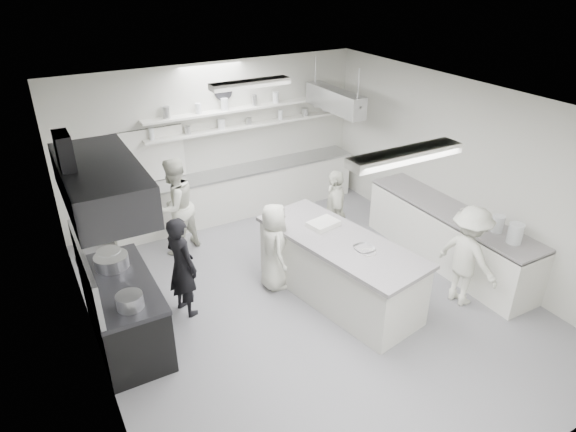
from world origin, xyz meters
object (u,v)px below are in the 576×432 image
prep_island (339,270)px  cook_stove (182,266)px  back_counter (238,193)px  right_counter (448,237)px  cook_back (175,206)px  stove (125,314)px

prep_island → cook_stove: cook_stove is taller
back_counter → right_counter: (2.35, -3.40, 0.01)m
prep_island → cook_back: size_ratio=1.51×
prep_island → cook_back: 3.06m
back_counter → prep_island: bearing=-87.3°
right_counter → cook_back: size_ratio=1.90×
cook_back → stove: bearing=28.8°
prep_island → cook_stove: 2.32m
back_counter → cook_stove: cook_stove is taller
cook_stove → prep_island: bearing=-128.4°
back_counter → cook_stove: bearing=-128.1°
stove → right_counter: (5.25, -0.60, 0.02)m
back_counter → cook_back: 1.79m
stove → right_counter: right_counter is taller
right_counter → cook_stove: size_ratio=2.13×
stove → back_counter: bearing=44.0°
cook_back → back_counter: bearing=-178.4°
cook_back → cook_stove: bearing=48.3°
stove → prep_island: 3.11m
stove → cook_stove: size_ratio=1.16×
cook_back → right_counter: bearing=119.8°
right_counter → cook_back: 4.68m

